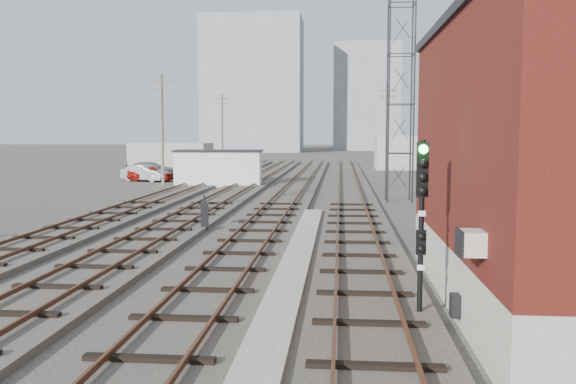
# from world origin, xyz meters

# --- Properties ---
(ground) EXTENTS (320.00, 320.00, 0.00)m
(ground) POSITION_xyz_m (0.00, 60.00, 0.00)
(ground) COLOR #282621
(ground) RESTS_ON ground
(track_right) EXTENTS (3.20, 90.00, 0.39)m
(track_right) POSITION_xyz_m (2.50, 39.00, 0.11)
(track_right) COLOR #332D28
(track_right) RESTS_ON ground
(track_mid_right) EXTENTS (3.20, 90.00, 0.39)m
(track_mid_right) POSITION_xyz_m (-1.50, 39.00, 0.11)
(track_mid_right) COLOR #332D28
(track_mid_right) RESTS_ON ground
(track_mid_left) EXTENTS (3.20, 90.00, 0.39)m
(track_mid_left) POSITION_xyz_m (-5.50, 39.00, 0.11)
(track_mid_left) COLOR #332D28
(track_mid_left) RESTS_ON ground
(track_left) EXTENTS (3.20, 90.00, 0.39)m
(track_left) POSITION_xyz_m (-9.50, 39.00, 0.11)
(track_left) COLOR #332D28
(track_left) RESTS_ON ground
(platform_curb) EXTENTS (0.90, 28.00, 0.26)m
(platform_curb) POSITION_xyz_m (0.50, 14.00, 0.13)
(platform_curb) COLOR gray
(platform_curb) RESTS_ON ground
(brick_building) EXTENTS (6.54, 12.20, 7.22)m
(brick_building) POSITION_xyz_m (7.50, 12.00, 3.63)
(brick_building) COLOR gray
(brick_building) RESTS_ON ground
(lattice_tower) EXTENTS (1.60, 1.60, 15.00)m
(lattice_tower) POSITION_xyz_m (5.50, 35.00, 7.50)
(lattice_tower) COLOR black
(lattice_tower) RESTS_ON ground
(utility_pole_left_b) EXTENTS (1.80, 0.24, 9.00)m
(utility_pole_left_b) POSITION_xyz_m (-12.50, 45.00, 4.80)
(utility_pole_left_b) COLOR #595147
(utility_pole_left_b) RESTS_ON ground
(utility_pole_left_c) EXTENTS (1.80, 0.24, 9.00)m
(utility_pole_left_c) POSITION_xyz_m (-12.50, 70.00, 4.80)
(utility_pole_left_c) COLOR #595147
(utility_pole_left_c) RESTS_ON ground
(utility_pole_right_a) EXTENTS (1.80, 0.24, 9.00)m
(utility_pole_right_a) POSITION_xyz_m (6.50, 28.00, 4.80)
(utility_pole_right_a) COLOR #595147
(utility_pole_right_a) RESTS_ON ground
(utility_pole_right_b) EXTENTS (1.80, 0.24, 9.00)m
(utility_pole_right_b) POSITION_xyz_m (6.50, 58.00, 4.80)
(utility_pole_right_b) COLOR #595147
(utility_pole_right_b) RESTS_ON ground
(apartment_left) EXTENTS (22.00, 14.00, 30.00)m
(apartment_left) POSITION_xyz_m (-18.00, 135.00, 15.00)
(apartment_left) COLOR gray
(apartment_left) RESTS_ON ground
(apartment_right) EXTENTS (16.00, 12.00, 26.00)m
(apartment_right) POSITION_xyz_m (8.00, 150.00, 13.00)
(apartment_right) COLOR gray
(apartment_right) RESTS_ON ground
(shed_left) EXTENTS (8.00, 5.00, 3.20)m
(shed_left) POSITION_xyz_m (-16.00, 60.00, 1.60)
(shed_left) COLOR gray
(shed_left) RESTS_ON ground
(shed_right) EXTENTS (6.00, 6.00, 4.00)m
(shed_right) POSITION_xyz_m (9.00, 70.00, 2.00)
(shed_right) COLOR gray
(shed_right) RESTS_ON ground
(signal_mast) EXTENTS (0.40, 0.41, 4.10)m
(signal_mast) POSITION_xyz_m (3.70, 10.49, 2.42)
(signal_mast) COLOR gray
(signal_mast) RESTS_ON ground
(switch_stand) EXTENTS (0.40, 0.40, 1.46)m
(switch_stand) POSITION_xyz_m (-4.01, 22.61, 0.69)
(switch_stand) COLOR black
(switch_stand) RESTS_ON ground
(site_trailer) EXTENTS (7.09, 3.41, 2.92)m
(site_trailer) POSITION_xyz_m (-7.81, 44.62, 1.47)
(site_trailer) COLOR silver
(site_trailer) RESTS_ON ground
(car_red) EXTENTS (4.29, 2.22, 1.39)m
(car_red) POSITION_xyz_m (-14.79, 49.02, 0.70)
(car_red) COLOR #9B150E
(car_red) RESTS_ON ground
(car_silver) EXTENTS (4.68, 2.97, 1.46)m
(car_silver) POSITION_xyz_m (-15.30, 49.06, 0.73)
(car_silver) COLOR #95979C
(car_silver) RESTS_ON ground
(car_grey) EXTENTS (5.58, 3.70, 1.50)m
(car_grey) POSITION_xyz_m (-16.30, 53.97, 0.75)
(car_grey) COLOR gray
(car_grey) RESTS_ON ground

